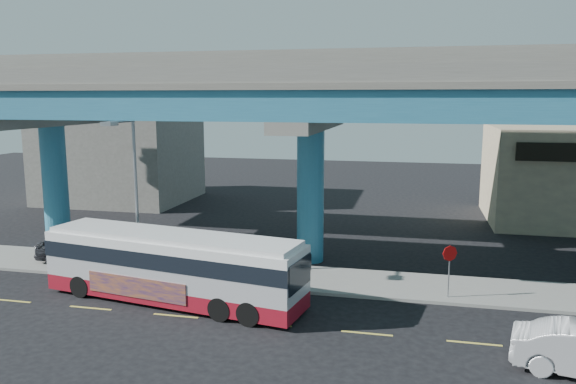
% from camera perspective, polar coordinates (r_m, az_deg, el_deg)
% --- Properties ---
extents(ground, '(120.00, 120.00, 0.00)m').
position_cam_1_polar(ground, '(23.63, -1.89, -13.02)').
color(ground, black).
rests_on(ground, ground).
extents(sidewalk, '(70.00, 4.00, 0.15)m').
position_cam_1_polar(sidewalk, '(28.62, 0.94, -8.76)').
color(sidewalk, gray).
rests_on(sidewalk, ground).
extents(lane_markings, '(58.00, 0.12, 0.01)m').
position_cam_1_polar(lane_markings, '(23.36, -2.08, -13.28)').
color(lane_markings, '#D8C64C').
rests_on(lane_markings, ground).
extents(viaduct, '(52.00, 12.40, 11.70)m').
position_cam_1_polar(viaduct, '(30.71, 2.40, 9.69)').
color(viaduct, '#236385').
rests_on(viaduct, ground).
extents(building_concrete, '(12.00, 10.00, 9.00)m').
position_cam_1_polar(building_concrete, '(52.04, -16.70, 4.12)').
color(building_concrete, gray).
rests_on(building_concrete, ground).
extents(transit_bus, '(12.51, 4.68, 3.15)m').
position_cam_1_polar(transit_bus, '(25.73, -11.63, -7.23)').
color(transit_bus, maroon).
rests_on(transit_bus, ground).
extents(parked_car, '(3.94, 5.00, 1.39)m').
position_cam_1_polar(parked_car, '(33.37, -20.82, -5.34)').
color(parked_car, '#323238').
rests_on(parked_car, sidewalk).
extents(street_lamp, '(0.50, 2.60, 8.03)m').
position_cam_1_polar(street_lamp, '(28.22, -15.79, 1.63)').
color(street_lamp, gray).
rests_on(street_lamp, sidewalk).
extents(stop_sign, '(0.65, 0.37, 2.41)m').
position_cam_1_polar(stop_sign, '(26.32, 16.09, -6.69)').
color(stop_sign, gray).
rests_on(stop_sign, sidewalk).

